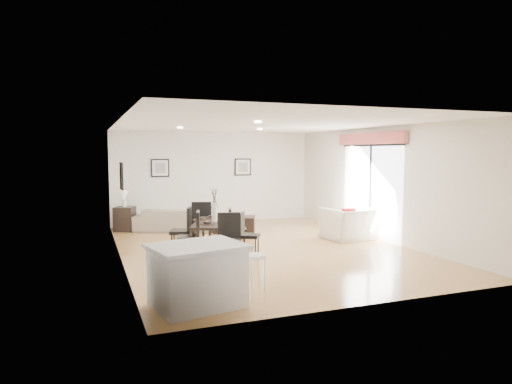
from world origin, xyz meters
name	(u,v)px	position (x,y,z in m)	size (l,w,h in m)	color
ground	(263,248)	(0.00, 0.00, 0.00)	(8.00, 8.00, 0.00)	#BD814D
wall_back	(214,177)	(0.00, 4.00, 1.35)	(6.00, 0.04, 2.70)	silver
wall_front	(371,208)	(0.00, -4.00, 1.35)	(6.00, 0.04, 2.70)	silver
wall_left	(119,191)	(-3.00, 0.00, 1.35)	(0.04, 8.00, 2.70)	silver
wall_right	(379,183)	(3.00, 0.00, 1.35)	(0.04, 8.00, 2.70)	silver
ceiling	(263,124)	(0.00, 0.00, 2.70)	(6.00, 8.00, 0.02)	white
sofa	(174,220)	(-1.41, 2.86, 0.30)	(2.07, 0.81, 0.60)	gray
armchair	(350,224)	(2.34, 0.22, 0.38)	(1.17, 1.02, 0.76)	beige
courtyard_plant_a	(457,220)	(5.54, 0.09, 0.31)	(0.56, 0.49, 0.63)	#365A26
courtyard_plant_b	(419,213)	(5.65, 1.67, 0.31)	(0.35, 0.35, 0.62)	#365A26
dining_table	(215,225)	(-1.12, -0.09, 0.59)	(1.33, 1.77, 0.66)	black
dining_chair_wnear	(193,233)	(-1.68, -0.51, 0.53)	(0.52, 0.52, 0.95)	black
dining_chair_wfar	(184,227)	(-1.68, 0.28, 0.52)	(0.54, 0.54, 0.94)	black
dining_chair_enear	(246,231)	(-0.55, -0.45, 0.48)	(0.53, 0.53, 0.86)	black
dining_chair_efar	(234,226)	(-0.56, 0.32, 0.48)	(0.47, 0.47, 0.86)	black
dining_chair_head	(229,235)	(-1.10, -1.07, 0.54)	(0.51, 0.51, 0.96)	black
dining_chair_foot	(202,220)	(-1.15, 0.88, 0.55)	(0.56, 0.56, 0.99)	black
vase	(214,209)	(-1.12, -0.09, 0.92)	(0.84, 1.31, 0.69)	white
coffee_table	(234,224)	(0.01, 2.08, 0.21)	(1.06, 0.63, 0.42)	black
side_table	(125,219)	(-2.66, 3.33, 0.32)	(0.49, 0.49, 0.65)	black
table_lamp	(124,196)	(-2.66, 3.33, 0.93)	(0.23, 0.23, 0.43)	white
cushion	(349,215)	(2.23, 0.11, 0.60)	(0.33, 0.10, 0.33)	maroon
kitchen_island	(197,275)	(-2.23, -3.23, 0.43)	(1.40, 1.18, 0.86)	silver
bar_stool	(256,261)	(-1.38, -3.23, 0.56)	(0.30, 0.30, 0.65)	white
framed_print_back_left	(160,168)	(-1.60, 3.97, 1.65)	(0.52, 0.04, 0.52)	black
framed_print_back_right	(243,167)	(0.90, 3.97, 1.65)	(0.52, 0.04, 0.52)	black
framed_print_left_wall	(121,176)	(-2.97, -0.20, 1.65)	(0.04, 0.52, 0.52)	black
sliding_door	(370,170)	(2.96, 0.30, 1.66)	(0.12, 2.70, 2.57)	white
courtyard	(454,194)	(6.16, 0.87, 0.92)	(6.00, 6.00, 2.00)	gray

